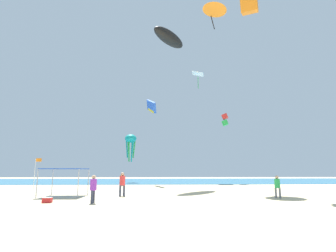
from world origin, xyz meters
TOP-DOWN VIEW (x-y plane):
  - ground at (0.00, 0.00)m, footprint 110.00×110.00m
  - ocean_strip at (0.00, 30.86)m, footprint 110.00×25.57m
  - canopy_tent at (-7.05, 2.28)m, footprint 3.18×2.97m
  - person_near_tent at (9.70, 0.01)m, footprint 0.40×0.40m
  - person_leftmost at (-3.57, -2.35)m, footprint 0.42×0.48m
  - person_central at (-4.17, 15.93)m, footprint 0.43×0.45m
  - person_rightmost at (-2.29, 2.05)m, footprint 0.46×0.46m
  - banner_flag at (-11.87, 7.49)m, footprint 0.61×0.06m
  - cooler_box at (-6.59, -1.96)m, footprint 0.57×0.37m
  - kite_diamond_white at (8.22, 26.67)m, footprint 2.56×2.60m
  - kite_delta_orange at (7.81, 9.91)m, footprint 3.32×3.27m
  - kite_parafoil_blue at (-0.45, 18.91)m, footprint 1.66×5.34m
  - kite_inflatable_black at (2.09, 13.67)m, footprint 5.53×6.16m
  - kite_octopus_teal at (-4.16, 25.29)m, footprint 2.86×2.86m
  - kite_box_red at (11.83, 21.96)m, footprint 1.30×1.16m

SIDE VIEW (x-z plane):
  - ground at x=0.00m, z-range -0.10..0.00m
  - ocean_strip at x=0.00m, z-range 0.00..0.03m
  - cooler_box at x=-6.59m, z-range 0.00..0.35m
  - person_near_tent at x=9.70m, z-range 0.15..1.83m
  - person_leftmost at x=-3.57m, z-range 0.16..1.94m
  - person_central at x=-4.17m, z-range 0.16..1.95m
  - person_rightmost at x=-2.29m, z-range 0.17..2.08m
  - banner_flag at x=-11.87m, z-range 0.36..3.66m
  - canopy_tent at x=-7.05m, z-range 1.01..3.24m
  - kite_octopus_teal at x=-4.16m, z-range 4.90..9.68m
  - kite_box_red at x=11.83m, z-range 9.33..11.46m
  - kite_parafoil_blue at x=-0.45m, z-range 10.16..13.44m
  - kite_diamond_white at x=8.22m, z-range 18.50..21.76m
  - kite_inflatable_black at x=2.09m, z-range 19.26..21.63m
  - kite_delta_orange at x=7.81m, z-range 21.24..23.97m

